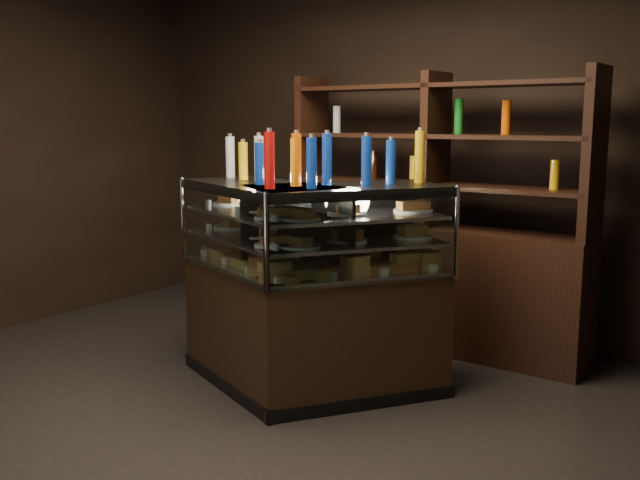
# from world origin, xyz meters

# --- Properties ---
(ground) EXTENTS (5.00, 5.00, 0.00)m
(ground) POSITION_xyz_m (0.00, 0.00, 0.00)
(ground) COLOR black
(ground) RESTS_ON ground
(room_shell) EXTENTS (5.02, 5.02, 3.01)m
(room_shell) POSITION_xyz_m (0.00, 0.00, 1.94)
(room_shell) COLOR black
(room_shell) RESTS_ON ground
(display_case) EXTENTS (1.76, 1.31, 1.29)m
(display_case) POSITION_xyz_m (0.25, 0.80, 0.44)
(display_case) COLOR black
(display_case) RESTS_ON ground
(food_display) EXTENTS (1.47, 0.99, 0.41)m
(food_display) POSITION_xyz_m (0.25, 0.79, 0.95)
(food_display) COLOR #B47E40
(food_display) RESTS_ON display_case
(bottles_top) EXTENTS (1.31, 0.85, 0.30)m
(bottles_top) POSITION_xyz_m (0.25, 0.80, 1.42)
(bottles_top) COLOR #147223
(bottles_top) RESTS_ON display_case
(potted_conifer) EXTENTS (0.32, 0.32, 0.69)m
(potted_conifer) POSITION_xyz_m (0.55, 1.20, 0.40)
(potted_conifer) COLOR black
(potted_conifer) RESTS_ON ground
(back_shelving) EXTENTS (2.29, 0.49, 2.00)m
(back_shelving) POSITION_xyz_m (0.51, 2.05, 0.61)
(back_shelving) COLOR black
(back_shelving) RESTS_ON ground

